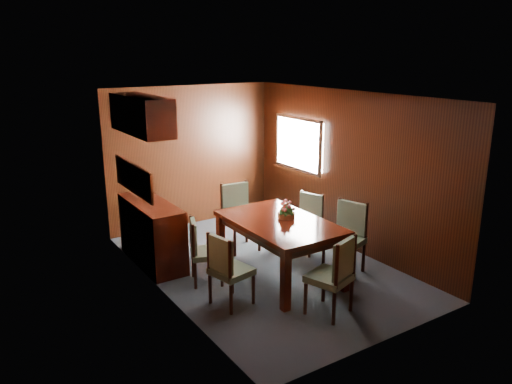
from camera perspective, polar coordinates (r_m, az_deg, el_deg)
ground at (r=7.14m, az=0.90°, el=-8.51°), size 4.50×4.50×0.00m
room_shell at (r=6.86m, az=-1.32°, el=4.79°), size 3.06×4.52×2.41m
sideboard at (r=7.27m, az=-11.80°, el=-4.58°), size 0.48×1.40×0.90m
dining_table at (r=6.59m, az=2.72°, el=-4.21°), size 1.08×1.71×0.80m
chair_left_near at (r=5.93m, az=-3.35°, el=-8.47°), size 0.50×0.51×0.92m
chair_left_far at (r=6.54m, az=-6.25°, el=-6.35°), size 0.52×0.53×0.87m
chair_right_near at (r=6.93m, az=10.40°, el=-4.65°), size 0.58×0.59×0.99m
chair_right_far at (r=7.59m, az=5.93°, el=-3.09°), size 0.53×0.54×0.89m
chair_head at (r=5.78m, az=9.04°, el=-9.03°), size 0.57×0.56×0.96m
chair_foot at (r=7.62m, az=-2.03°, el=-2.36°), size 0.51×0.49×1.02m
flower_centerpiece at (r=6.63m, az=3.49°, el=-2.00°), size 0.25×0.25×0.25m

